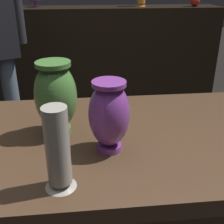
{
  "coord_description": "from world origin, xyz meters",
  "views": [
    {
      "loc": [
        -0.09,
        -0.79,
        1.25
      ],
      "look_at": [
        -0.01,
        -0.04,
        0.9
      ],
      "focal_mm": 46.09,
      "sensor_mm": 36.0,
      "label": 1
    }
  ],
  "objects_px": {
    "vase_tall_behind": "(56,96)",
    "shelf_vase_left": "(35,0)",
    "vase_centerpiece": "(109,114)",
    "shelf_vase_far_right": "(195,0)",
    "vase_right_accent": "(58,151)"
  },
  "relations": [
    {
      "from": "vase_tall_behind",
      "to": "shelf_vase_left",
      "type": "bearing_deg",
      "value": 98.84
    },
    {
      "from": "vase_centerpiece",
      "to": "vase_tall_behind",
      "type": "xyz_separation_m",
      "value": [
        -0.15,
        0.12,
        0.01
      ]
    },
    {
      "from": "vase_tall_behind",
      "to": "vase_right_accent",
      "type": "height_order",
      "value": "vase_tall_behind"
    },
    {
      "from": "shelf_vase_left",
      "to": "vase_centerpiece",
      "type": "bearing_deg",
      "value": -77.98
    },
    {
      "from": "vase_tall_behind",
      "to": "vase_centerpiece",
      "type": "bearing_deg",
      "value": -37.88
    },
    {
      "from": "vase_centerpiece",
      "to": "shelf_vase_left",
      "type": "relative_size",
      "value": 1.77
    },
    {
      "from": "vase_right_accent",
      "to": "shelf_vase_left",
      "type": "height_order",
      "value": "shelf_vase_left"
    },
    {
      "from": "vase_right_accent",
      "to": "shelf_vase_far_right",
      "type": "relative_size",
      "value": 1.12
    },
    {
      "from": "vase_tall_behind",
      "to": "shelf_vase_far_right",
      "type": "xyz_separation_m",
      "value": [
        1.22,
        2.09,
        0.12
      ]
    },
    {
      "from": "vase_centerpiece",
      "to": "shelf_vase_far_right",
      "type": "relative_size",
      "value": 1.12
    },
    {
      "from": "shelf_vase_left",
      "to": "vase_right_accent",
      "type": "bearing_deg",
      "value": -81.62
    },
    {
      "from": "vase_centerpiece",
      "to": "shelf_vase_far_right",
      "type": "bearing_deg",
      "value": 64.3
    },
    {
      "from": "vase_tall_behind",
      "to": "shelf_vase_far_right",
      "type": "distance_m",
      "value": 2.43
    },
    {
      "from": "shelf_vase_far_right",
      "to": "shelf_vase_left",
      "type": "height_order",
      "value": "shelf_vase_far_right"
    },
    {
      "from": "vase_tall_behind",
      "to": "shelf_vase_left",
      "type": "height_order",
      "value": "shelf_vase_left"
    }
  ]
}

